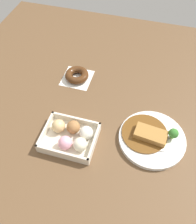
% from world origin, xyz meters
% --- Properties ---
extents(ground_plane, '(1.60, 1.60, 0.00)m').
position_xyz_m(ground_plane, '(0.00, 0.00, 0.00)').
color(ground_plane, brown).
extents(curry_plate, '(0.25, 0.25, 0.07)m').
position_xyz_m(curry_plate, '(-0.16, 0.01, 0.01)').
color(curry_plate, white).
rests_on(curry_plate, ground_plane).
extents(donut_box, '(0.20, 0.16, 0.06)m').
position_xyz_m(donut_box, '(0.13, 0.09, 0.03)').
color(donut_box, beige).
rests_on(donut_box, ground_plane).
extents(chocolate_ring_donut, '(0.13, 0.13, 0.04)m').
position_xyz_m(chocolate_ring_donut, '(0.22, -0.23, 0.02)').
color(chocolate_ring_donut, white).
rests_on(chocolate_ring_donut, ground_plane).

